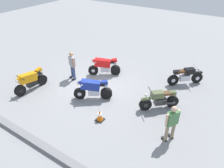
# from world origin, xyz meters

# --- Properties ---
(ground_plane) EXTENTS (40.00, 40.00, 0.00)m
(ground_plane) POSITION_xyz_m (0.00, 0.00, 0.00)
(ground_plane) COLOR gray
(curb_edge) EXTENTS (14.00, 0.30, 0.15)m
(curb_edge) POSITION_xyz_m (0.00, 4.60, 0.07)
(curb_edge) COLOR gray
(curb_edge) RESTS_ON ground
(motorcycle_orange_sportbike) EXTENTS (0.70, 1.96, 1.14)m
(motorcycle_orange_sportbike) POSITION_xyz_m (2.73, 2.17, 0.59)
(motorcycle_orange_sportbike) COLOR black
(motorcycle_orange_sportbike) RESTS_ON ground
(motorcycle_red_sportbike) EXTENTS (1.73, 1.25, 1.14)m
(motorcycle_red_sportbike) POSITION_xyz_m (0.37, -1.36, 0.59)
(motorcycle_red_sportbike) COLOR black
(motorcycle_red_sportbike) RESTS_ON ground
(motorcycle_olive_vintage) EXTENTS (1.53, 1.46, 1.07)m
(motorcycle_olive_vintage) POSITION_xyz_m (-3.69, -0.08, 0.49)
(motorcycle_olive_vintage) COLOR black
(motorcycle_olive_vintage) RESTS_ON ground
(motorcycle_black_cruiser) EXTENTS (1.61, 1.51, 1.09)m
(motorcycle_black_cruiser) POSITION_xyz_m (-4.07, -2.93, 0.52)
(motorcycle_black_cruiser) COLOR black
(motorcycle_black_cruiser) RESTS_ON ground
(motorcycle_blue_sportbike) EXTENTS (1.74, 1.22, 1.14)m
(motorcycle_blue_sportbike) POSITION_xyz_m (-0.54, 0.99, 0.59)
(motorcycle_blue_sportbike) COLOR black
(motorcycle_blue_sportbike) RESTS_ON ground
(person_in_green_shirt) EXTENTS (0.48, 0.60, 1.67)m
(person_in_green_shirt) POSITION_xyz_m (-4.78, 1.60, 0.95)
(person_in_green_shirt) COLOR gray
(person_in_green_shirt) RESTS_ON ground
(person_in_gray_shirt) EXTENTS (0.62, 0.47, 1.68)m
(person_in_gray_shirt) POSITION_xyz_m (1.64, 0.01, 0.96)
(person_in_gray_shirt) COLOR #384772
(person_in_gray_shirt) RESTS_ON ground
(traffic_cone) EXTENTS (0.36, 0.36, 0.53)m
(traffic_cone) POSITION_xyz_m (-1.81, 2.15, 0.26)
(traffic_cone) COLOR black
(traffic_cone) RESTS_ON ground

